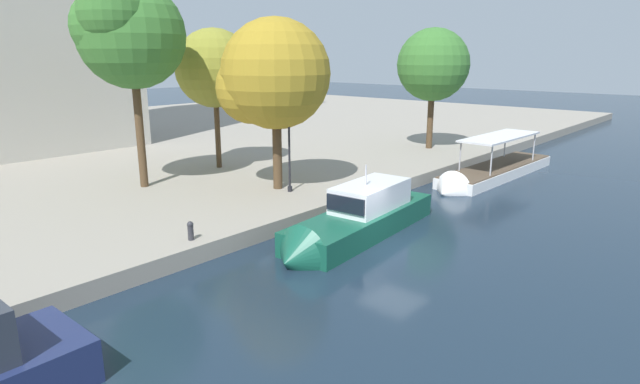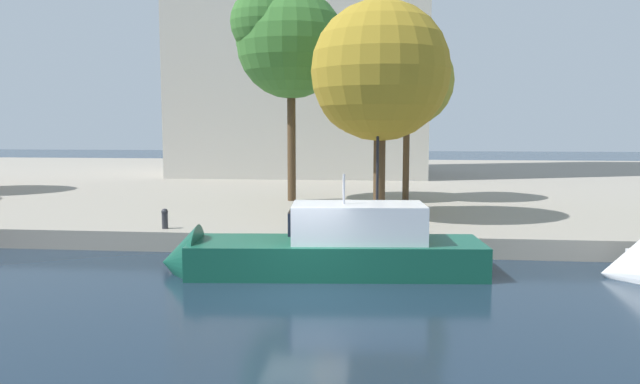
{
  "view_description": "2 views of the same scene",
  "coord_description": "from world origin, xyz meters",
  "views": [
    {
      "loc": [
        -18.36,
        -11.75,
        8.27
      ],
      "look_at": [
        -2.55,
        2.16,
        2.72
      ],
      "focal_mm": 29.23,
      "sensor_mm": 36.0,
      "label": 1
    },
    {
      "loc": [
        2.26,
        -17.01,
        4.81
      ],
      "look_at": [
        0.22,
        1.95,
        2.76
      ],
      "focal_mm": 33.51,
      "sensor_mm": 36.0,
      "label": 2
    }
  ],
  "objects": [
    {
      "name": "dock_promenade",
      "position": [
        0.0,
        32.54,
        0.39
      ],
      "size": [
        120.0,
        55.0,
        0.78
      ],
      "primitive_type": "cube",
      "color": "gray",
      "rests_on": "ground_plane"
    },
    {
      "name": "tree_0",
      "position": [
        -3.27,
        15.62,
        9.57
      ],
      "size": [
        6.08,
        5.89,
        11.52
      ],
      "color": "#4C3823",
      "rests_on": "dock_promenade"
    },
    {
      "name": "motor_yacht_1",
      "position": [
        0.15,
        2.3,
        0.66
      ],
      "size": [
        10.78,
        3.54,
        4.22
      ],
      "rotation": [
        0.0,
        0.0,
        3.23
      ],
      "color": "#14513D",
      "rests_on": "ground_plane"
    },
    {
      "name": "tree_2",
      "position": [
        3.48,
        16.91,
        7.46
      ],
      "size": [
        5.17,
        5.33,
        9.24
      ],
      "color": "#4C3823",
      "rests_on": "dock_promenade"
    },
    {
      "name": "tree_4",
      "position": [
        1.81,
        9.57,
        7.08
      ],
      "size": [
        6.09,
        6.09,
        9.54
      ],
      "color": "#4C3823",
      "rests_on": "dock_promenade"
    },
    {
      "name": "mooring_bollard_0",
      "position": [
        -6.49,
        5.89,
        1.21
      ],
      "size": [
        0.27,
        0.27,
        0.81
      ],
      "color": "#2D2D33",
      "rests_on": "dock_promenade"
    },
    {
      "name": "tour_boat_2",
      "position": [
        15.72,
        2.58,
        0.29
      ],
      "size": [
        13.93,
        3.09,
        3.95
      ],
      "rotation": [
        0.0,
        0.0,
        3.11
      ],
      "color": "white",
      "rests_on": "ground_plane"
    },
    {
      "name": "tree_3",
      "position": [
        19.82,
        9.87,
        7.57
      ],
      "size": [
        5.77,
        5.77,
        9.64
      ],
      "color": "#4C3823",
      "rests_on": "dock_promenade"
    },
    {
      "name": "ground_plane",
      "position": [
        0.0,
        0.0,
        0.0
      ],
      "size": [
        220.0,
        220.0,
        0.0
      ],
      "primitive_type": "plane",
      "color": "#192838"
    },
    {
      "name": "lamp_post",
      "position": [
        1.98,
        8.42,
        3.23
      ],
      "size": [
        0.33,
        0.33,
        4.55
      ],
      "color": "black",
      "rests_on": "dock_promenade"
    }
  ]
}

